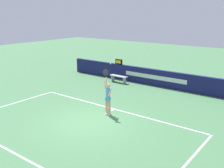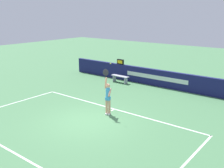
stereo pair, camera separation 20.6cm
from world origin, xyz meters
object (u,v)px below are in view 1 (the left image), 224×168
speed_display (119,62)px  tennis_player (108,96)px  tennis_ball (111,64)px  courtside_bench_near (119,77)px

speed_display → tennis_player: (3.77, -6.13, -0.38)m
speed_display → tennis_ball: tennis_ball is taller
tennis_player → tennis_ball: 1.69m
tennis_ball → courtside_bench_near: bearing=122.4°
tennis_player → courtside_bench_near: tennis_player is taller
tennis_player → courtside_bench_near: 6.19m
courtside_bench_near → tennis_player: bearing=-59.0°
tennis_ball → courtside_bench_near: size_ratio=0.05×
tennis_player → courtside_bench_near: size_ratio=1.66×
tennis_player → courtside_bench_near: bearing=121.0°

